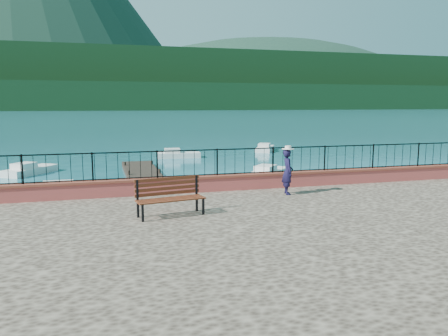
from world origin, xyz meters
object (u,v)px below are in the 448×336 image
person (288,172)px  boat_0 (71,189)px  boat_2 (269,170)px  boat_4 (179,153)px  park_bench (171,205)px  boat_5 (265,147)px  boat_3 (31,168)px

person → boat_0: bearing=56.2°
boat_2 → boat_4: bearing=61.1°
person → boat_2: person is taller
boat_4 → person: bearing=-83.5°
park_bench → person: person is taller
park_bench → boat_5: bearing=53.6°
boat_2 → boat_4: same height
boat_0 → boat_5: (16.21, 16.50, 0.00)m
person → boat_4: person is taller
boat_2 → boat_3: size_ratio=1.04×
boat_3 → boat_5: 20.89m
boat_3 → boat_4: size_ratio=1.04×
boat_4 → boat_5: same height
park_bench → boat_2: bearing=47.3°
park_bench → boat_3: size_ratio=0.56×
person → boat_5: bearing=-9.6°
boat_5 → park_bench: bearing=-177.8°
park_bench → boat_0: park_bench is taller
park_bench → boat_2: size_ratio=0.54×
park_bench → boat_4: (4.26, 22.99, -1.12)m
boat_2 → boat_3: bearing=112.6°
person → boat_2: size_ratio=0.43×
boat_3 → park_bench: bearing=-125.5°
park_bench → boat_5: park_bench is taller
boat_4 → boat_5: (8.64, 2.79, 0.00)m
boat_4 → boat_0: bearing=-113.0°
person → boat_4: (-0.21, 21.12, -1.61)m
boat_0 → boat_4: 15.66m
person → boat_5: 25.40m
park_bench → boat_5: 28.86m
boat_4 → park_bench: bearing=-94.6°
park_bench → person: bearing=12.9°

